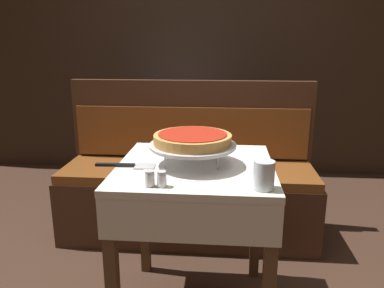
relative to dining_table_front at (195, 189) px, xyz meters
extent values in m
cube|color=beige|center=(0.00, 0.00, 0.11)|extent=(0.70, 0.70, 0.03)
cube|color=white|center=(0.00, 0.00, 0.12)|extent=(0.43, 0.43, 0.00)
cube|color=beige|center=(0.00, 0.00, 0.01)|extent=(0.69, 0.69, 0.17)
cube|color=#4C331E|center=(-0.31, -0.31, -0.28)|extent=(0.05, 0.05, 0.74)
cube|color=#4C331E|center=(0.31, -0.31, -0.28)|extent=(0.05, 0.05, 0.74)
cube|color=#4C331E|center=(-0.31, 0.31, -0.28)|extent=(0.05, 0.05, 0.74)
cube|color=#4C331E|center=(0.31, 0.31, -0.28)|extent=(0.05, 0.05, 0.74)
cube|color=#194799|center=(-0.30, 1.63, 0.11)|extent=(0.73, 0.73, 0.03)
cube|color=white|center=(-0.30, 1.63, 0.13)|extent=(0.46, 0.46, 0.00)
cube|color=#194799|center=(-0.30, 1.63, 0.02)|extent=(0.73, 0.73, 0.16)
cube|color=#4C331E|center=(-0.63, 1.30, -0.28)|extent=(0.05, 0.05, 0.74)
cube|color=#4C331E|center=(0.04, 1.30, -0.28)|extent=(0.05, 0.05, 0.74)
cube|color=#4C331E|center=(-0.63, 1.97, -0.28)|extent=(0.05, 0.05, 0.74)
cube|color=#4C331E|center=(0.04, 1.97, -0.28)|extent=(0.05, 0.05, 0.74)
cube|color=#3D2316|center=(-0.11, 0.76, -0.43)|extent=(1.70, 0.53, 0.44)
cube|color=brown|center=(-0.11, 0.76, -0.18)|extent=(1.66, 0.51, 0.06)
cube|color=#3D2316|center=(-0.11, 0.99, 0.13)|extent=(1.70, 0.06, 0.55)
cube|color=brown|center=(-0.11, 0.95, 0.04)|extent=(1.63, 0.02, 0.35)
cube|color=black|center=(0.00, 2.17, 0.55)|extent=(6.00, 0.04, 2.40)
cylinder|color=#ADADB2|center=(-0.01, 0.12, 0.16)|extent=(0.01, 0.01, 0.08)
cylinder|color=#ADADB2|center=(-0.13, -0.08, 0.16)|extent=(0.01, 0.01, 0.08)
cylinder|color=#ADADB2|center=(0.10, -0.08, 0.16)|extent=(0.01, 0.01, 0.08)
cylinder|color=#ADADB2|center=(-0.01, -0.01, 0.20)|extent=(0.26, 0.26, 0.01)
cylinder|color=silver|center=(-0.01, -0.01, 0.21)|extent=(0.37, 0.37, 0.01)
cylinder|color=silver|center=(-0.01, -0.01, 0.21)|extent=(0.39, 0.39, 0.01)
cylinder|color=#C68E47|center=(-0.01, -0.01, 0.24)|extent=(0.34, 0.34, 0.04)
cylinder|color=#A82314|center=(-0.01, -0.01, 0.26)|extent=(0.30, 0.30, 0.01)
cube|color=#BCBCC1|center=(-0.22, -0.06, 0.12)|extent=(0.09, 0.08, 0.00)
cube|color=black|center=(-0.35, -0.06, 0.13)|extent=(0.18, 0.03, 0.01)
cylinder|color=silver|center=(0.28, -0.27, 0.18)|extent=(0.08, 0.08, 0.11)
cylinder|color=silver|center=(-0.15, -0.28, 0.15)|extent=(0.04, 0.04, 0.05)
cylinder|color=#B7B7BC|center=(-0.15, -0.28, 0.18)|extent=(0.04, 0.04, 0.01)
cylinder|color=silver|center=(-0.11, -0.28, 0.15)|extent=(0.04, 0.04, 0.05)
cylinder|color=#B7B7BC|center=(-0.11, -0.28, 0.18)|extent=(0.04, 0.04, 0.01)
cube|color=black|center=(-0.38, 1.63, 0.14)|extent=(0.11, 0.11, 0.03)
cylinder|color=black|center=(-0.38, 1.63, 0.22)|extent=(0.01, 0.01, 0.11)
cylinder|color=gold|center=(-0.38, 1.66, 0.20)|extent=(0.04, 0.04, 0.09)
cylinder|color=white|center=(-0.38, 1.60, 0.20)|extent=(0.04, 0.04, 0.09)
camera|label=1|loc=(0.12, -1.60, 0.65)|focal=35.00mm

